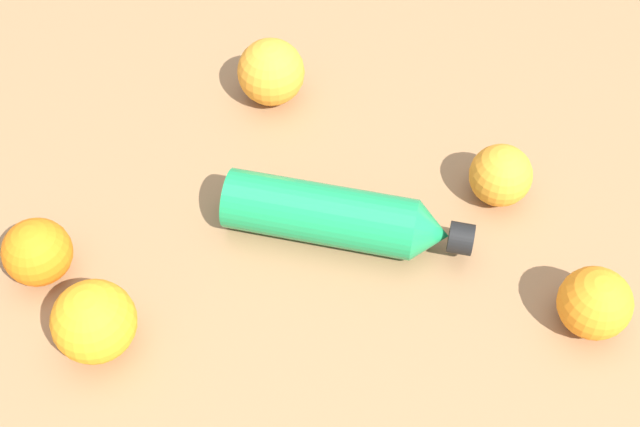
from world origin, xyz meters
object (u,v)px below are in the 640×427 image
object	(u,v)px
orange_0	(271,72)
orange_1	(501,175)
orange_4	(595,303)
water_bottle	(340,217)
orange_2	(94,322)
orange_3	(37,252)

from	to	relation	value
orange_0	orange_1	bearing A→B (deg)	58.17
orange_4	orange_1	bearing A→B (deg)	-157.16
water_bottle	orange_2	xyz separation A→B (m)	(0.13, -0.24, 0.01)
water_bottle	orange_0	size ratio (longest dim) A/B	3.29
water_bottle	orange_4	world-z (taller)	orange_4
orange_2	orange_4	size ratio (longest dim) A/B	1.12
orange_1	orange_3	distance (m)	0.50
water_bottle	orange_1	size ratio (longest dim) A/B	3.86
water_bottle	orange_2	world-z (taller)	orange_2
orange_4	orange_2	bearing A→B (deg)	-87.78
orange_1	orange_4	xyz separation A→B (m)	(0.16, 0.07, 0.00)
orange_0	orange_4	xyz separation A→B (m)	(0.32, 0.33, -0.00)
orange_0	orange_2	size ratio (longest dim) A/B	0.99
orange_0	orange_2	xyz separation A→B (m)	(0.34, -0.16, 0.00)
water_bottle	orange_1	distance (m)	0.19
orange_1	orange_4	distance (m)	0.18
orange_0	orange_1	distance (m)	0.30
orange_2	orange_1	bearing A→B (deg)	113.72
orange_1	orange_3	size ratio (longest dim) A/B	0.98
water_bottle	orange_4	bearing A→B (deg)	-11.09
orange_3	orange_0	bearing A→B (deg)	137.85
orange_1	orange_2	xyz separation A→B (m)	(0.18, -0.42, 0.01)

